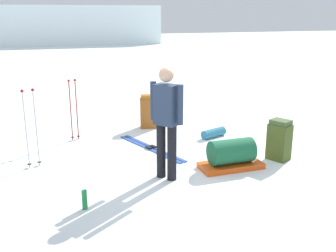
{
  "coord_description": "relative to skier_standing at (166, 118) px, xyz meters",
  "views": [
    {
      "loc": [
        -1.9,
        -5.79,
        2.45
      ],
      "look_at": [
        0.0,
        0.0,
        0.7
      ],
      "focal_mm": 42.57,
      "sensor_mm": 36.0,
      "label": 1
    }
  ],
  "objects": [
    {
      "name": "ground_plane",
      "position": [
        0.16,
        0.42,
        -0.95
      ],
      "size": [
        80.0,
        80.0,
        0.0
      ],
      "primitive_type": "plane",
      "color": "white"
    },
    {
      "name": "distant_snow_ridge",
      "position": [
        -0.11,
        28.07,
        0.52
      ],
      "size": [
        16.07,
        5.46,
        2.94
      ],
      "primitive_type": "cube",
      "rotation": [
        0.0,
        0.0,
        -0.03
      ],
      "color": "white",
      "rests_on": "ground_plane"
    },
    {
      "name": "skier_standing",
      "position": [
        0.0,
        0.0,
        0.0
      ],
      "size": [
        0.38,
        0.48,
        1.7
      ],
      "color": "black",
      "rests_on": "ground_plane"
    },
    {
      "name": "ski_pair_near",
      "position": [
        0.14,
        1.38,
        -0.94
      ],
      "size": [
        0.8,
        1.83,
        0.05
      ],
      "color": "#3052A2",
      "rests_on": "ground_plane"
    },
    {
      "name": "backpack_large_dark",
      "position": [
        0.48,
        2.75,
        -0.6
      ],
      "size": [
        0.4,
        0.3,
        0.73
      ],
      "color": "brown",
      "rests_on": "ground_plane"
    },
    {
      "name": "backpack_bright",
      "position": [
        2.08,
        0.17,
        -0.61
      ],
      "size": [
        0.4,
        0.43,
        0.7
      ],
      "color": "#404F1E",
      "rests_on": "ground_plane"
    },
    {
      "name": "ski_poles_planted_near",
      "position": [
        -1.13,
        2.37,
        -0.28
      ],
      "size": [
        0.19,
        0.11,
        1.21
      ],
      "color": "maroon",
      "rests_on": "ground_plane"
    },
    {
      "name": "ski_poles_planted_far",
      "position": [
        -1.92,
        1.12,
        -0.23
      ],
      "size": [
        0.23,
        0.12,
        1.3
      ],
      "color": "#B4AFC6",
      "rests_on": "ground_plane"
    },
    {
      "name": "gear_sled",
      "position": [
        1.12,
        0.05,
        -0.73
      ],
      "size": [
        1.03,
        0.46,
        0.49
      ],
      "color": "#DF5015",
      "rests_on": "ground_plane"
    },
    {
      "name": "sleeping_mat_rolled",
      "position": [
        1.54,
        1.66,
        -0.86
      ],
      "size": [
        0.58,
        0.37,
        0.18
      ],
      "primitive_type": "cylinder",
      "rotation": [
        0.0,
        1.57,
        3.51
      ],
      "color": "teal",
      "rests_on": "ground_plane"
    },
    {
      "name": "thermos_bottle",
      "position": [
        -1.31,
        -0.62,
        -0.82
      ],
      "size": [
        0.07,
        0.07,
        0.26
      ],
      "primitive_type": "cylinder",
      "color": "#1B7B3A",
      "rests_on": "ground_plane"
    }
  ]
}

